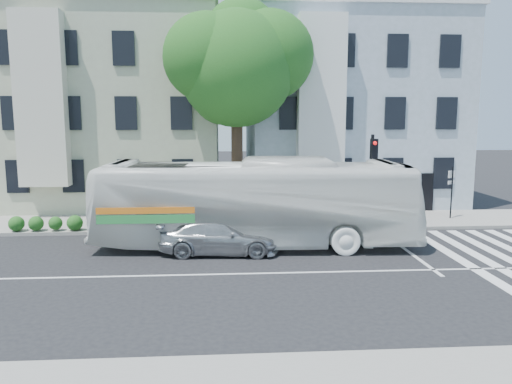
{
  "coord_description": "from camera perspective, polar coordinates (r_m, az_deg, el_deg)",
  "views": [
    {
      "loc": [
        -0.72,
        -16.13,
        5.23
      ],
      "look_at": [
        0.53,
        2.5,
        2.4
      ],
      "focal_mm": 35.0,
      "sensor_mm": 36.0,
      "label": 1
    }
  ],
  "objects": [
    {
      "name": "ground",
      "position": [
        16.97,
        -1.25,
        -9.34
      ],
      "size": [
        120.0,
        120.0,
        0.0
      ],
      "primitive_type": "plane",
      "color": "black",
      "rests_on": "ground"
    },
    {
      "name": "sidewalk_far",
      "position": [
        24.68,
        -2.1,
        -3.44
      ],
      "size": [
        80.0,
        4.0,
        0.15
      ],
      "primitive_type": "cube",
      "color": "gray",
      "rests_on": "ground"
    },
    {
      "name": "building_left",
      "position": [
        31.76,
        -15.45,
        8.8
      ],
      "size": [
        12.0,
        10.0,
        11.0
      ],
      "primitive_type": "cube",
      "color": "#A5A78C",
      "rests_on": "ground"
    },
    {
      "name": "building_right",
      "position": [
        32.07,
        10.2,
        8.97
      ],
      "size": [
        12.0,
        10.0,
        11.0
      ],
      "primitive_type": "cube",
      "color": "#94A6B1",
      "rests_on": "ground"
    },
    {
      "name": "street_tree",
      "position": [
        25.01,
        -2.12,
        14.58
      ],
      "size": [
        7.3,
        5.9,
        11.1
      ],
      "color": "#2D2116",
      "rests_on": "ground"
    },
    {
      "name": "bus",
      "position": [
        20.02,
        -0.02,
        -1.26
      ],
      "size": [
        3.74,
        13.04,
        3.59
      ],
      "primitive_type": "imported",
      "rotation": [
        0.0,
        0.0,
        1.51
      ],
      "color": "white",
      "rests_on": "ground"
    },
    {
      "name": "sedan",
      "position": [
        19.28,
        -4.21,
        -5.1
      ],
      "size": [
        2.14,
        4.7,
        1.33
      ],
      "primitive_type": "imported",
      "rotation": [
        0.0,
        0.0,
        1.51
      ],
      "color": "#AEB0B5",
      "rests_on": "ground"
    },
    {
      "name": "hedge",
      "position": [
        23.45,
        -16.0,
        -3.36
      ],
      "size": [
        8.2,
        3.96,
        0.7
      ],
      "primitive_type": null,
      "rotation": [
        0.0,
        0.0,
        0.38
      ],
      "color": "#226520",
      "rests_on": "sidewalk_far"
    },
    {
      "name": "traffic_signal",
      "position": [
        23.21,
        13.15,
        2.54
      ],
      "size": [
        0.46,
        0.54,
        4.43
      ],
      "rotation": [
        0.0,
        0.0,
        0.17
      ],
      "color": "black",
      "rests_on": "ground"
    },
    {
      "name": "far_sign_pole",
      "position": [
        26.87,
        21.46,
        0.64
      ],
      "size": [
        0.44,
        0.25,
        2.58
      ],
      "rotation": [
        0.0,
        0.0,
        0.42
      ],
      "color": "black",
      "rests_on": "sidewalk_far"
    }
  ]
}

